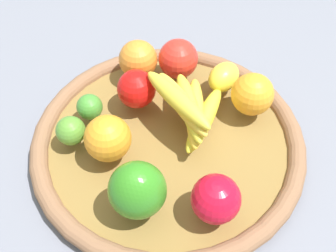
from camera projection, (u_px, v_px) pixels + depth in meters
ground_plane at (168, 146)px, 0.69m from camera, size 2.40×2.40×0.00m
basket at (168, 141)px, 0.68m from camera, size 0.45×0.45×0.03m
orange_2 at (108, 138)px, 0.61m from camera, size 0.10×0.10×0.07m
banana_bunch at (190, 108)px, 0.64m from camera, size 0.16×0.14×0.08m
bell_pepper at (138, 190)px, 0.54m from camera, size 0.10×0.10×0.09m
apple_0 at (136, 89)px, 0.68m from camera, size 0.09×0.09×0.07m
orange_1 at (138, 59)px, 0.73m from camera, size 0.10×0.10×0.07m
orange_0 at (252, 94)px, 0.67m from camera, size 0.08×0.08×0.07m
apple_2 at (178, 59)px, 0.73m from camera, size 0.10×0.10×0.07m
lime_0 at (90, 106)px, 0.67m from camera, size 0.06×0.06×0.04m
apple_1 at (216, 199)px, 0.55m from camera, size 0.10×0.10×0.07m
lime_1 at (71, 131)px, 0.64m from camera, size 0.07×0.07×0.05m
lemon_0 at (224, 77)px, 0.71m from camera, size 0.08×0.07×0.05m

